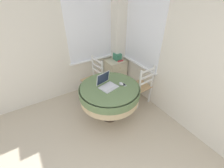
# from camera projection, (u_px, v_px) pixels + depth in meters

# --- Properties ---
(corner_room_shell) EXTENTS (4.59, 4.92, 2.55)m
(corner_room_shell) POSITION_uv_depth(u_px,v_px,m) (111.00, 56.00, 2.65)
(corner_room_shell) COLOR silver
(corner_room_shell) RESTS_ON ground_plane
(round_dining_table) EXTENTS (1.14, 1.14, 0.76)m
(round_dining_table) POSITION_uv_depth(u_px,v_px,m) (109.00, 93.00, 2.84)
(round_dining_table) COLOR #4C3D2D
(round_dining_table) RESTS_ON ground_plane
(laptop) EXTENTS (0.36, 0.36, 0.26)m
(laptop) POSITION_uv_depth(u_px,v_px,m) (107.00, 84.00, 2.74)
(laptop) COLOR silver
(laptop) RESTS_ON round_dining_table
(computer_mouse) EXTENTS (0.07, 0.10, 0.05)m
(computer_mouse) POSITION_uv_depth(u_px,v_px,m) (121.00, 84.00, 2.79)
(computer_mouse) COLOR silver
(computer_mouse) RESTS_ON round_dining_table
(cell_phone) EXTENTS (0.05, 0.11, 0.01)m
(cell_phone) POSITION_uv_depth(u_px,v_px,m) (124.00, 85.00, 2.81)
(cell_phone) COLOR #B2B7BC
(cell_phone) RESTS_ON round_dining_table
(dining_chair_near_back_window) EXTENTS (0.45, 0.48, 0.96)m
(dining_chair_near_back_window) POSITION_uv_depth(u_px,v_px,m) (94.00, 79.00, 3.56)
(dining_chair_near_back_window) COLOR tan
(dining_chair_near_back_window) RESTS_ON ground_plane
(dining_chair_near_right_window) EXTENTS (0.46, 0.42, 0.96)m
(dining_chair_near_right_window) POSITION_uv_depth(u_px,v_px,m) (141.00, 86.00, 3.32)
(dining_chair_near_right_window) COLOR tan
(dining_chair_near_right_window) RESTS_ON ground_plane
(corner_cabinet) EXTENTS (0.51, 0.44, 0.70)m
(corner_cabinet) POSITION_uv_depth(u_px,v_px,m) (115.00, 72.00, 4.06)
(corner_cabinet) COLOR beige
(corner_cabinet) RESTS_ON ground_plane
(storage_box) EXTENTS (0.15, 0.20, 0.18)m
(storage_box) POSITION_uv_depth(u_px,v_px,m) (117.00, 57.00, 3.83)
(storage_box) COLOR #387A5B
(storage_box) RESTS_ON corner_cabinet
(book_on_cabinet) EXTENTS (0.15, 0.22, 0.02)m
(book_on_cabinet) POSITION_uv_depth(u_px,v_px,m) (119.00, 60.00, 3.86)
(book_on_cabinet) COLOR #BC3338
(book_on_cabinet) RESTS_ON corner_cabinet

